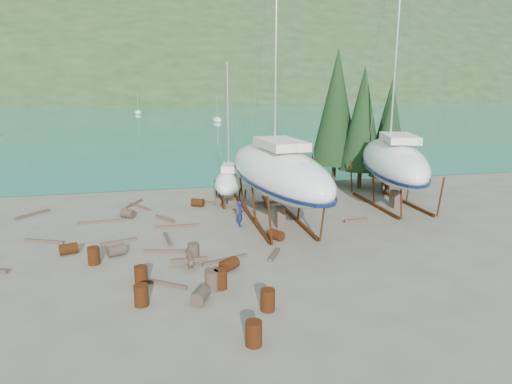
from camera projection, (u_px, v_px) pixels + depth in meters
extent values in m
plane|color=#605A4C|center=(241.00, 249.00, 24.54)|extent=(600.00, 600.00, 0.00)
plane|color=teal|center=(157.00, 94.00, 323.18)|extent=(700.00, 700.00, 0.00)
ellipsoid|color=#213319|center=(157.00, 94.00, 327.92)|extent=(800.00, 360.00, 110.00)
cube|color=beige|center=(15.00, 98.00, 191.35)|extent=(6.00, 5.00, 4.00)
cube|color=#A54C2D|center=(14.00, 91.00, 190.69)|extent=(6.60, 5.60, 1.60)
cube|color=beige|center=(114.00, 98.00, 199.92)|extent=(6.00, 5.00, 4.00)
cube|color=#A54C2D|center=(114.00, 91.00, 199.26)|extent=(6.60, 5.60, 1.60)
cube|color=beige|center=(227.00, 97.00, 210.62)|extent=(6.00, 5.00, 4.00)
cube|color=#A54C2D|center=(227.00, 91.00, 209.97)|extent=(6.60, 5.60, 1.60)
cylinder|color=black|center=(359.00, 179.00, 38.41)|extent=(0.36, 0.36, 1.60)
cone|color=black|center=(363.00, 119.00, 37.23)|extent=(3.60, 3.60, 8.40)
cylinder|color=black|center=(387.00, 184.00, 36.86)|extent=(0.36, 0.36, 1.36)
cone|color=black|center=(391.00, 132.00, 35.86)|extent=(3.06, 3.06, 7.14)
cylinder|color=black|center=(334.00, 173.00, 39.95)|extent=(0.36, 0.36, 1.84)
cone|color=black|center=(336.00, 107.00, 38.60)|extent=(4.14, 4.14, 9.66)
cylinder|color=black|center=(386.00, 176.00, 40.02)|extent=(0.36, 0.36, 1.44)
cone|color=black|center=(390.00, 124.00, 38.96)|extent=(3.24, 3.24, 7.56)
ellipsoid|color=white|center=(217.00, 120.00, 102.44)|extent=(2.00, 5.00, 1.40)
cylinder|color=silver|center=(217.00, 107.00, 101.77)|extent=(0.08, 0.08, 5.00)
ellipsoid|color=white|center=(138.00, 113.00, 127.03)|extent=(2.00, 5.00, 1.40)
cylinder|color=silver|center=(138.00, 102.00, 126.35)|extent=(0.08, 0.08, 5.00)
ellipsoid|color=white|center=(278.00, 172.00, 28.03)|extent=(5.29, 13.74, 3.13)
cube|color=#0B1537|center=(280.00, 192.00, 27.66)|extent=(0.50, 2.42, 1.00)
cube|color=silver|center=(281.00, 144.00, 26.97)|extent=(2.56, 4.22, 0.50)
cylinder|color=silver|center=(276.00, 5.00, 26.38)|extent=(0.14, 0.14, 16.08)
cube|color=#592E0F|center=(256.00, 224.00, 28.50)|extent=(0.18, 7.37, 0.20)
cube|color=#592E0F|center=(298.00, 221.00, 29.09)|extent=(0.18, 7.37, 0.20)
cube|color=brown|center=(280.00, 217.00, 28.03)|extent=(0.50, 0.80, 1.29)
ellipsoid|color=white|center=(393.00, 162.00, 32.44)|extent=(7.05, 13.15, 2.98)
cube|color=#0B1537|center=(397.00, 178.00, 32.09)|extent=(0.87, 2.25, 1.00)
cube|color=silver|center=(400.00, 138.00, 31.44)|extent=(3.00, 4.20, 0.50)
cylinder|color=silver|center=(398.00, 27.00, 30.89)|extent=(0.14, 0.14, 15.15)
cube|color=#592E0F|center=(374.00, 205.00, 32.90)|extent=(0.18, 6.94, 0.20)
cube|color=#592E0F|center=(406.00, 203.00, 33.45)|extent=(0.18, 6.94, 0.20)
cube|color=brown|center=(395.00, 199.00, 32.46)|extent=(0.50, 0.80, 1.22)
ellipsoid|color=white|center=(230.00, 181.00, 33.54)|extent=(3.64, 6.61, 1.62)
cube|color=#0B1537|center=(230.00, 187.00, 33.33)|extent=(0.55, 1.16, 1.00)
cube|color=silver|center=(230.00, 168.00, 32.99)|extent=(1.57, 2.12, 0.50)
cylinder|color=silver|center=(228.00, 116.00, 32.73)|extent=(0.14, 0.14, 7.57)
cube|color=#592E0F|center=(221.00, 202.00, 33.75)|extent=(0.18, 3.47, 0.20)
cube|color=#592E0F|center=(239.00, 201.00, 34.05)|extent=(0.18, 3.47, 0.20)
cube|color=brown|center=(231.00, 201.00, 33.59)|extent=(0.50, 0.80, 0.31)
imported|color=#131A53|center=(240.00, 214.00, 28.08)|extent=(0.54, 0.68, 1.64)
cylinder|color=#592E0F|center=(141.00, 295.00, 18.19)|extent=(0.58, 0.58, 0.88)
cylinder|color=#2D2823|center=(200.00, 296.00, 18.48)|extent=(0.92, 1.05, 0.58)
cylinder|color=#592E0F|center=(69.00, 249.00, 23.68)|extent=(1.02, 0.82, 0.58)
cylinder|color=#592E0F|center=(254.00, 333.00, 15.44)|extent=(0.58, 0.58, 0.88)
cylinder|color=#592E0F|center=(198.00, 203.00, 32.74)|extent=(1.04, 0.90, 0.58)
cylinder|color=#592E0F|center=(276.00, 235.00, 25.85)|extent=(0.96, 1.05, 0.58)
cylinder|color=#592E0F|center=(268.00, 300.00, 17.81)|extent=(0.58, 0.58, 0.88)
cylinder|color=#592E0F|center=(94.00, 256.00, 22.34)|extent=(0.58, 0.58, 0.88)
cylinder|color=#2D2823|center=(128.00, 213.00, 30.05)|extent=(1.05, 0.96, 0.58)
cylinder|color=#592E0F|center=(221.00, 279.00, 19.70)|extent=(0.58, 0.58, 0.88)
cylinder|color=#2D2823|center=(218.00, 201.00, 33.32)|extent=(0.79, 1.00, 0.58)
cylinder|color=#592E0F|center=(230.00, 264.00, 21.66)|extent=(1.05, 1.01, 0.58)
cylinder|color=#592E0F|center=(141.00, 276.00, 20.04)|extent=(0.58, 0.58, 0.88)
cylinder|color=#2D2823|center=(116.00, 250.00, 23.46)|extent=(1.04, 0.88, 0.58)
cylinder|color=#2D2823|center=(194.00, 252.00, 22.86)|extent=(0.58, 0.58, 0.88)
cylinder|color=#2D2823|center=(212.00, 281.00, 19.50)|extent=(0.58, 0.58, 0.88)
cube|color=brown|center=(140.00, 207.00, 32.54)|extent=(1.58, 2.27, 0.14)
cube|color=brown|center=(356.00, 220.00, 29.20)|extent=(1.62, 0.30, 0.19)
cube|color=brown|center=(32.00, 214.00, 30.55)|extent=(1.80, 1.94, 0.19)
cube|color=brown|center=(163.00, 283.00, 20.12)|extent=(2.09, 1.54, 0.15)
cube|color=brown|center=(118.00, 242.00, 25.33)|extent=(1.93, 0.76, 0.17)
cube|color=brown|center=(225.00, 260.00, 22.77)|extent=(2.41, 0.97, 0.16)
cube|color=brown|center=(214.00, 203.00, 33.42)|extent=(1.67, 0.96, 0.19)
cube|color=brown|center=(274.00, 255.00, 23.44)|extent=(0.99, 1.56, 0.17)
cube|color=brown|center=(165.00, 219.00, 29.55)|extent=(1.21, 1.52, 0.19)
cube|color=brown|center=(134.00, 204.00, 33.24)|extent=(1.21, 2.19, 0.15)
cube|color=brown|center=(177.00, 226.00, 28.09)|extent=(2.69, 0.30, 0.16)
cube|color=brown|center=(168.00, 239.00, 25.77)|extent=(0.43, 2.32, 0.15)
cube|color=brown|center=(165.00, 251.00, 23.89)|extent=(2.18, 0.66, 0.17)
cube|color=brown|center=(102.00, 222.00, 29.03)|extent=(2.96, 0.33, 0.15)
cube|color=brown|center=(44.00, 241.00, 25.43)|extent=(2.25, 1.10, 0.16)
cube|color=brown|center=(190.00, 264.00, 22.24)|extent=(0.20, 1.80, 0.20)
cube|color=brown|center=(190.00, 260.00, 22.19)|extent=(1.80, 0.20, 0.20)
cube|color=brown|center=(189.00, 256.00, 22.14)|extent=(0.20, 1.80, 0.20)
cube|color=brown|center=(266.00, 205.00, 32.76)|extent=(0.20, 1.80, 0.20)
cube|color=brown|center=(266.00, 203.00, 32.71)|extent=(1.80, 0.20, 0.20)
cube|color=brown|center=(266.00, 200.00, 32.66)|extent=(0.20, 1.80, 0.20)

